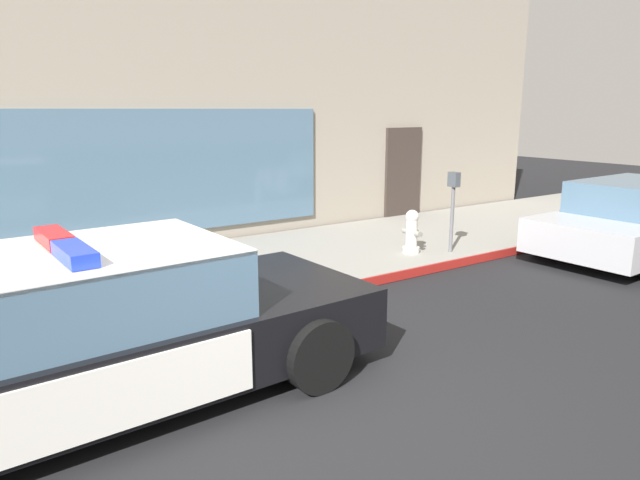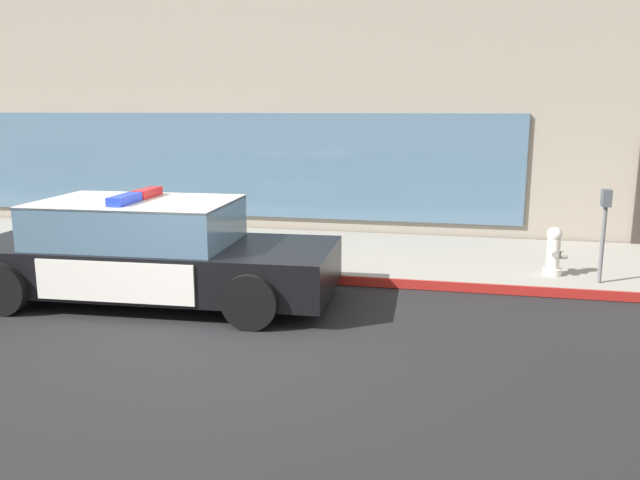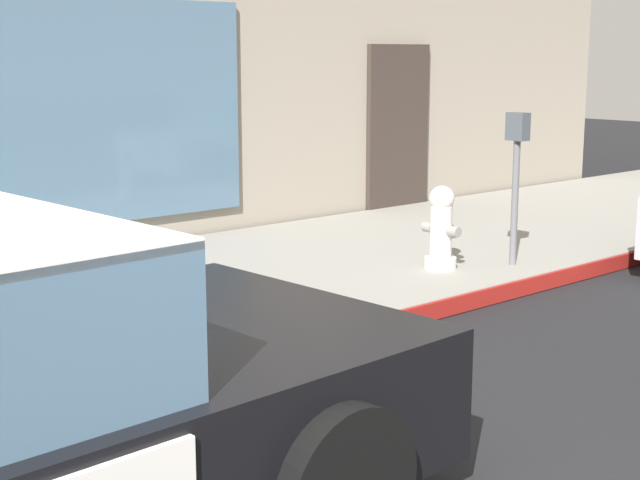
{
  "view_description": "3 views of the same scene",
  "coord_description": "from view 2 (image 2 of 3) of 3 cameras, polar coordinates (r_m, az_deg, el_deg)",
  "views": [
    {
      "loc": [
        -2.41,
        -3.46,
        2.49
      ],
      "look_at": [
        1.95,
        2.98,
        0.69
      ],
      "focal_mm": 31.79,
      "sensor_mm": 36.0,
      "label": 1
    },
    {
      "loc": [
        2.58,
        -6.46,
        2.59
      ],
      "look_at": [
        0.64,
        2.41,
        0.71
      ],
      "focal_mm": 35.74,
      "sensor_mm": 36.0,
      "label": 2
    },
    {
      "loc": [
        -2.08,
        -2.06,
        1.98
      ],
      "look_at": [
        2.17,
        2.78,
        0.71
      ],
      "focal_mm": 53.17,
      "sensor_mm": 36.0,
      "label": 3
    }
  ],
  "objects": [
    {
      "name": "storefront_building",
      "position": [
        17.33,
        4.47,
        16.21
      ],
      "size": [
        20.22,
        9.35,
        7.93
      ],
      "color": "gray",
      "rests_on": "ground"
    },
    {
      "name": "parking_meter",
      "position": [
        9.76,
        24.12,
        1.77
      ],
      "size": [
        0.12,
        0.18,
        1.34
      ],
      "color": "slate",
      "rests_on": "sidewalk"
    },
    {
      "name": "ground",
      "position": [
        7.42,
        -8.94,
        -8.88
      ],
      "size": [
        48.0,
        48.0,
        0.0
      ],
      "primitive_type": "plane",
      "color": "black"
    },
    {
      "name": "sidewalk",
      "position": [
        11.33,
        -1.14,
        -1.13
      ],
      "size": [
        48.0,
        3.38,
        0.15
      ],
      "primitive_type": "cube",
      "color": "gray",
      "rests_on": "ground"
    },
    {
      "name": "fire_hydrant",
      "position": [
        10.07,
        20.2,
        -1.0
      ],
      "size": [
        0.34,
        0.39,
        0.73
      ],
      "color": "silver",
      "rests_on": "sidewalk"
    },
    {
      "name": "curb_red_paint",
      "position": [
        9.72,
        -3.48,
        -3.31
      ],
      "size": [
        28.8,
        0.04,
        0.14
      ],
      "primitive_type": "cube",
      "color": "maroon",
      "rests_on": "ground"
    },
    {
      "name": "police_cruiser",
      "position": [
        8.98,
        -15.08,
        -0.99
      ],
      "size": [
        5.01,
        2.25,
        1.49
      ],
      "rotation": [
        0.0,
        0.0,
        0.05
      ],
      "color": "black",
      "rests_on": "ground"
    }
  ]
}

